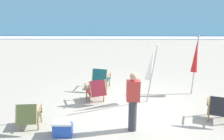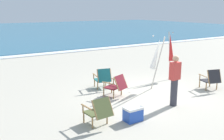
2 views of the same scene
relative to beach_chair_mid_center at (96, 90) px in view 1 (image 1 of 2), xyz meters
name	(u,v)px [view 1 (image 1 of 2)]	position (x,y,z in m)	size (l,w,h in m)	color
ground_plane	(131,109)	(1.11, -0.50, -0.43)	(80.00, 80.00, 0.00)	#B7AF9E
sea	(118,8)	(1.11, 30.43, -0.38)	(80.00, 40.00, 0.10)	#2D6684
surf_band	(122,38)	(1.11, 10.13, -0.40)	(80.00, 1.10, 0.06)	white
beach_chair_mid_center	(96,90)	(0.00, 0.00, 0.00)	(0.79, 0.88, 0.80)	maroon
beach_chair_far_center	(29,115)	(-1.69, -1.70, 0.00)	(0.63, 0.78, 0.79)	#515B33
beach_chair_front_right	(101,78)	(0.10, 1.08, 0.01)	(0.71, 0.78, 0.82)	#196066
beach_chair_back_right	(218,108)	(3.50, -1.27, 0.00)	(0.75, 0.82, 0.82)	#28282D
umbrella_furled_red	(196,56)	(3.38, 0.80, 0.93)	(0.39, 0.57, 2.08)	#B7B2A8
umbrella_furled_white	(151,64)	(1.73, -0.10, 0.93)	(0.38, 0.58, 2.08)	#B7B2A8
person_near_chairs	(133,101)	(1.07, -1.71, 0.41)	(0.35, 0.22, 1.63)	#383842
cooler_box	(63,128)	(-0.75, -1.95, -0.23)	(0.49, 0.35, 0.40)	blue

